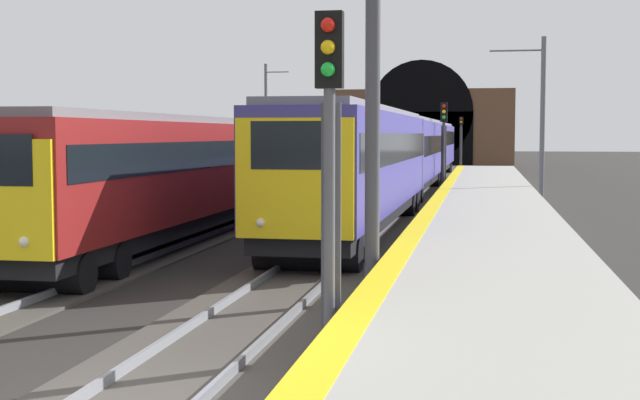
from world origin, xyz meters
The scene contains 11 objects.
platform_right centered at (0.00, -4.09, 0.46)m, with size 112.00×4.02×0.92m, color #9E9B93.
platform_right_edge_strip centered at (0.00, -2.33, 0.92)m, with size 112.00×0.50×0.01m, color yellow.
train_main_approaching centered at (38.09, 0.00, 2.32)m, with size 57.75×2.93×4.06m.
train_adjacent_platform centered at (25.94, 5.09, 2.15)m, with size 41.38×2.86×4.64m.
railway_signal_near centered at (2.57, -1.82, 2.99)m, with size 0.39×0.38×4.91m.
railway_signal_mid centered at (38.34, -1.82, 3.00)m, with size 0.39×0.38×4.92m.
railway_signal_far centered at (75.34, -1.82, 2.87)m, with size 0.39×0.38×4.87m.
overhead_signal_gantry centered at (6.92, 2.55, 5.80)m, with size 0.70×9.14×7.69m.
tunnel_portal centered at (84.65, 2.55, 4.02)m, with size 2.25×19.29×10.97m.
catenary_mast_near centered at (31.10, -6.45, 3.90)m, with size 0.22×2.47×7.54m.
catenary_mast_far centered at (52.85, 11.57, 4.24)m, with size 0.22×1.81×8.29m.
Camera 1 is at (-9.52, -3.93, 3.23)m, focal length 49.60 mm.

